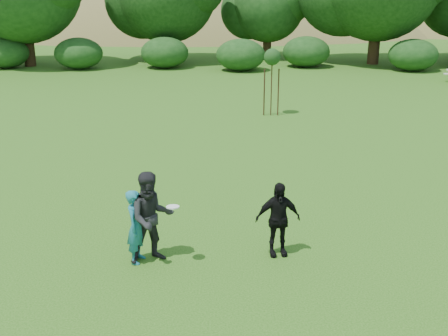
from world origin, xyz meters
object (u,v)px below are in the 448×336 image
object	(u,v)px
sapling	(272,59)
player_black	(278,219)
player_teal	(136,226)
player_grey	(151,218)

from	to	relation	value
sapling	player_black	bearing A→B (deg)	-93.64
player_teal	player_grey	size ratio (longest dim) A/B	0.81
player_grey	player_black	distance (m)	2.67
player_black	player_teal	bearing A→B (deg)	176.89
player_grey	sapling	size ratio (longest dim) A/B	0.69
player_teal	player_black	bearing A→B (deg)	-71.64
player_black	sapling	bearing A→B (deg)	77.12
player_grey	sapling	bearing A→B (deg)	53.45
player_black	sapling	size ratio (longest dim) A/B	0.58
player_teal	player_black	distance (m)	2.98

